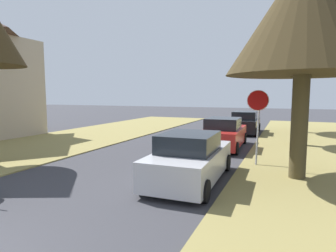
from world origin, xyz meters
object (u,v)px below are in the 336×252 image
object	(u,v)px
street_tree_right_mid_a	(305,15)
street_tree_right_far	(303,56)
stop_sign_far	(258,111)
parked_sedan_silver	(190,159)
street_tree_right_mid_b	(300,36)
parked_sedan_black	(245,123)
parked_sedan_red	(224,134)

from	to	relation	value
street_tree_right_mid_a	street_tree_right_far	world-z (taller)	street_tree_right_mid_a
stop_sign_far	parked_sedan_silver	size ratio (longest dim) A/B	0.65
street_tree_right_mid_b	street_tree_right_far	xyz separation A→B (m)	(0.41, 5.87, -0.30)
parked_sedan_silver	parked_sedan_black	size ratio (longest dim) A/B	1.00
stop_sign_far	street_tree_right_mid_a	bearing A→B (deg)	-42.77
parked_sedan_silver	street_tree_right_far	bearing A→B (deg)	75.67
parked_sedan_red	parked_sedan_black	world-z (taller)	same
street_tree_right_far	parked_sedan_black	world-z (taller)	street_tree_right_far
street_tree_right_mid_a	parked_sedan_silver	xyz separation A→B (m)	(-3.16, -1.57, -4.50)
street_tree_right_mid_b	parked_sedan_black	world-z (taller)	street_tree_right_mid_b
street_tree_right_mid_b	street_tree_right_far	distance (m)	5.89
street_tree_right_mid_b	parked_sedan_red	xyz separation A→B (m)	(-3.49, -2.26, -5.11)
parked_sedan_silver	parked_sedan_black	distance (m)	12.59
parked_sedan_red	stop_sign_far	bearing A→B (deg)	-59.30
parked_sedan_red	street_tree_right_far	bearing A→B (deg)	64.36
street_tree_right_mid_a	parked_sedan_silver	bearing A→B (deg)	-153.53
street_tree_right_mid_a	parked_sedan_red	distance (m)	7.30
street_tree_right_mid_a	street_tree_right_far	size ratio (longest dim) A/B	1.01
parked_sedan_red	parked_sedan_silver	bearing A→B (deg)	-87.82
street_tree_right_far	street_tree_right_mid_b	bearing A→B (deg)	-93.97
street_tree_right_mid_a	parked_sedan_black	size ratio (longest dim) A/B	1.59
street_tree_right_mid_b	street_tree_right_far	world-z (taller)	street_tree_right_mid_b
street_tree_right_mid_a	parked_sedan_red	bearing A→B (deg)	126.20
stop_sign_far	street_tree_right_mid_b	size ratio (longest dim) A/B	0.37
street_tree_right_mid_b	street_tree_right_mid_a	bearing A→B (deg)	-90.79
stop_sign_far	street_tree_right_mid_a	world-z (taller)	street_tree_right_mid_a
street_tree_right_far	parked_sedan_silver	distance (m)	15.57
street_tree_right_far	parked_sedan_red	world-z (taller)	street_tree_right_far
stop_sign_far	street_tree_right_mid_a	size ratio (longest dim) A/B	0.41
street_tree_right_far	parked_sedan_red	bearing A→B (deg)	-115.64
street_tree_right_mid_a	stop_sign_far	bearing A→B (deg)	137.23
street_tree_right_mid_a	street_tree_right_mid_b	bearing A→B (deg)	89.21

